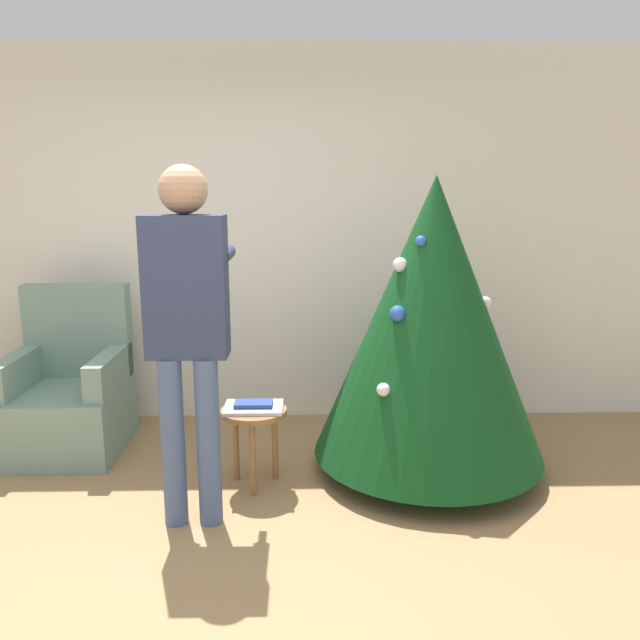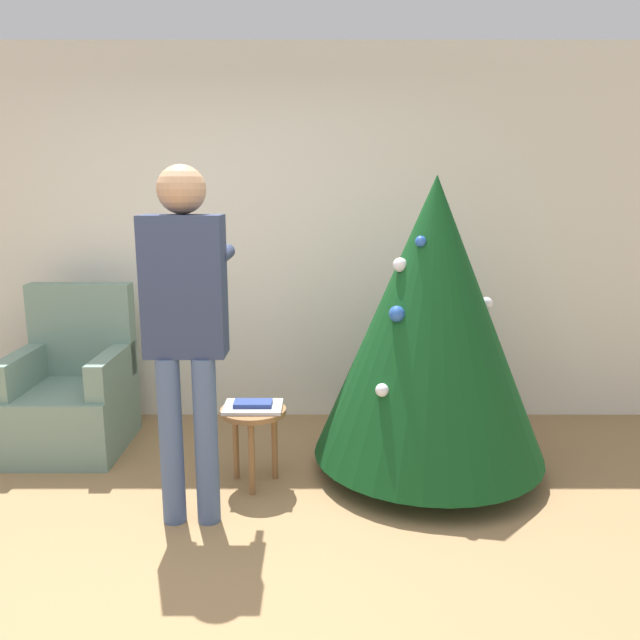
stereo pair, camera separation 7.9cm
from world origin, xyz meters
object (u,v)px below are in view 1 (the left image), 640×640
person_standing (187,313)px  side_stool (254,422)px  christmas_tree (431,319)px  armchair (70,397)px

person_standing → side_stool: size_ratio=3.92×
christmas_tree → side_stool: christmas_tree is taller
armchair → christmas_tree: bearing=-9.5°
christmas_tree → person_standing: person_standing is taller
side_stool → armchair: bearing=155.9°
armchair → person_standing: 1.55m
christmas_tree → person_standing: 1.45m
christmas_tree → armchair: 2.42m
person_standing → christmas_tree: bearing=22.2°
christmas_tree → side_stool: 1.20m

